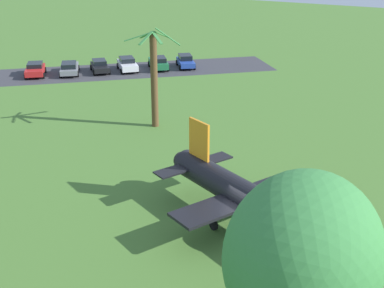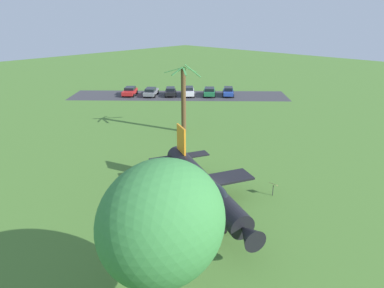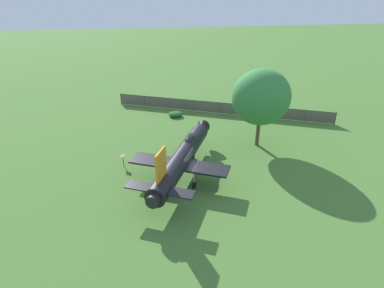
% 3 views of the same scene
% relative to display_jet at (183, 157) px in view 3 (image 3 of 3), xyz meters
% --- Properties ---
extents(ground_plane, '(200.00, 200.00, 0.00)m').
position_rel_display_jet_xyz_m(ground_plane, '(0.16, 0.34, -1.97)').
color(ground_plane, '#47722D').
extents(display_jet, '(8.75, 13.16, 5.01)m').
position_rel_display_jet_xyz_m(display_jet, '(0.00, 0.00, 0.00)').
color(display_jet, black).
rests_on(display_jet, ground_plane).
extents(shade_tree, '(5.92, 5.13, 8.09)m').
position_rel_display_jet_xyz_m(shade_tree, '(-8.49, -5.02, 3.29)').
color(shade_tree, brown).
rests_on(shade_tree, ground_plane).
extents(perimeter_fence, '(25.97, 11.16, 1.53)m').
position_rel_display_jet_xyz_m(perimeter_fence, '(-6.63, -14.52, -1.15)').
color(perimeter_fence, '#4C4238').
rests_on(perimeter_fence, ground_plane).
extents(shrub_near_fence, '(1.78, 1.48, 0.63)m').
position_rel_display_jet_xyz_m(shrub_near_fence, '(-0.77, -14.27, -1.65)').
color(shrub_near_fence, '#235B26').
rests_on(shrub_near_fence, ground_plane).
extents(info_plaque, '(0.40, 0.60, 1.14)m').
position_rel_display_jet_xyz_m(info_plaque, '(5.32, -2.63, -1.11)').
color(info_plaque, '#333333').
rests_on(info_plaque, ground_plane).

